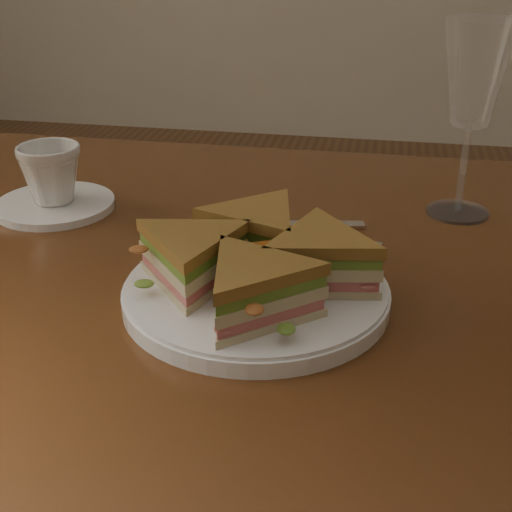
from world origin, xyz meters
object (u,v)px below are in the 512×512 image
Objects in this scene: plate at (256,294)px; coffee_cup at (51,174)px; table at (248,333)px; spoon at (269,228)px; saucer at (55,205)px; knife at (270,225)px; wine_glass at (475,79)px; sandwich_wedges at (256,261)px.

coffee_cup is (-0.30, 0.19, 0.04)m from plate.
coffee_cup is (-0.27, 0.09, 0.15)m from table.
spoon and saucer have the same top height.
table is 7.90× the size of saucer.
plate is 1.22× the size of knife.
knife is (-0.02, 0.18, -0.01)m from plate.
wine_glass is 0.53m from coffee_cup.
coffee_cup reaches higher than table.
plate is 0.96× the size of sandwich_wedges.
spoon reaches higher than table.
knife reaches higher than table.
wine_glass reaches higher than saucer.
table is 15.07× the size of coffee_cup.
knife is at bearing -159.63° from wine_glass.
table is 4.59× the size of plate.
plate reaches higher than spoon.
knife is (-0.00, 0.02, -0.00)m from spoon.
wine_glass is at bearing 10.85° from knife.
table is 5.04× the size of wine_glass.
wine_glass is (0.23, 0.08, 0.17)m from knife.
knife is 0.28m from saucer.
saucer is (-0.30, 0.19, -0.04)m from sandwich_wedges.
knife is (-0.02, 0.18, -0.04)m from sandwich_wedges.
knife is 0.29m from coffee_cup.
spoon is at bearing 81.91° from table.
spoon is (-0.02, 0.17, -0.00)m from plate.
saucer is (-0.28, 0.02, 0.00)m from spoon.
coffee_cup is (-0.28, 0.01, 0.04)m from knife.
plate is 1.43× the size of spoon.
sandwich_wedges reaches higher than table.
wine_glass is (0.24, 0.17, 0.27)m from table.
saucer is at bearing 169.38° from knife.
wine_glass is at bearing 36.13° from table.
spoon is (0.01, 0.07, 0.10)m from table.
plate is at bearing -94.17° from knife.
plate is (0.03, -0.10, 0.11)m from table.
sandwich_wedges is 3.41× the size of coffee_cup.
table is at bearing -88.67° from spoon.
saucer reaches higher than table.
plate is 1.10× the size of wine_glass.
sandwich_wedges is (0.03, -0.10, 0.14)m from table.
table is at bearing -105.84° from knife.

